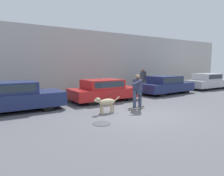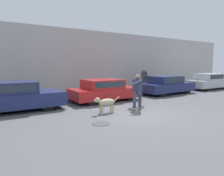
# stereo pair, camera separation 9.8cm
# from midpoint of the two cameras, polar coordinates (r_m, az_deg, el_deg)

# --- Properties ---
(ground_plane) EXTENTS (36.00, 36.00, 0.00)m
(ground_plane) POSITION_cam_midpoint_polar(r_m,az_deg,el_deg) (8.58, 6.82, -7.30)
(ground_plane) COLOR #545459
(back_wall) EXTENTS (32.00, 0.30, 4.42)m
(back_wall) POSITION_cam_midpoint_polar(r_m,az_deg,el_deg) (13.83, -10.52, 7.18)
(back_wall) COLOR #B2ADA8
(back_wall) RESTS_ON ground_plane
(sidewalk_curb) EXTENTS (30.00, 1.91, 0.14)m
(sidewalk_curb) POSITION_cam_midpoint_polar(r_m,az_deg,el_deg) (12.96, -8.37, -2.22)
(sidewalk_curb) COLOR #A39E93
(sidewalk_curb) RESTS_ON ground_plane
(parked_car_0) EXTENTS (4.54, 1.92, 1.32)m
(parked_car_0) POSITION_cam_midpoint_polar(r_m,az_deg,el_deg) (9.86, -27.49, -2.34)
(parked_car_0) COLOR black
(parked_car_0) RESTS_ON ground_plane
(parked_car_1) EXTENTS (3.96, 1.80, 1.23)m
(parked_car_1) POSITION_cam_midpoint_polar(r_m,az_deg,el_deg) (11.39, -2.52, -0.69)
(parked_car_1) COLOR black
(parked_car_1) RESTS_ON ground_plane
(parked_car_2) EXTENTS (4.27, 1.89, 1.27)m
(parked_car_2) POSITION_cam_midpoint_polar(r_m,az_deg,el_deg) (14.66, 14.87, 0.81)
(parked_car_2) COLOR black
(parked_car_2) RESTS_ON ground_plane
(parked_car_3) EXTENTS (4.30, 1.81, 1.31)m
(parked_car_3) POSITION_cam_midpoint_polar(r_m,az_deg,el_deg) (18.88, 25.55, 1.68)
(parked_car_3) COLOR black
(parked_car_3) RESTS_ON ground_plane
(dog) EXTENTS (1.27, 0.31, 0.71)m
(dog) POSITION_cam_midpoint_polar(r_m,az_deg,el_deg) (8.57, -2.08, -4.13)
(dog) COLOR tan
(dog) RESTS_ON ground_plane
(skateboarder) EXTENTS (2.48, 0.63, 1.61)m
(skateboarder) POSITION_cam_midpoint_polar(r_m,az_deg,el_deg) (9.33, 6.92, -0.46)
(skateboarder) COLOR beige
(skateboarder) RESTS_ON ground_plane
(pedestrian_with_bag) EXTENTS (0.23, 0.70, 1.64)m
(pedestrian_with_bag) POSITION_cam_midpoint_polar(r_m,az_deg,el_deg) (15.24, 8.68, 2.81)
(pedestrian_with_bag) COLOR brown
(pedestrian_with_bag) RESTS_ON sidewalk_curb
(manhole_cover) EXTENTS (0.65, 0.65, 0.01)m
(manhole_cover) POSITION_cam_midpoint_polar(r_m,az_deg,el_deg) (7.14, -3.42, -10.11)
(manhole_cover) COLOR #38383D
(manhole_cover) RESTS_ON ground_plane
(fire_hydrant) EXTENTS (0.18, 0.18, 0.70)m
(fire_hydrant) POSITION_cam_midpoint_polar(r_m,az_deg,el_deg) (17.30, 19.37, 0.71)
(fire_hydrant) COLOR #4C5156
(fire_hydrant) RESTS_ON ground_plane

